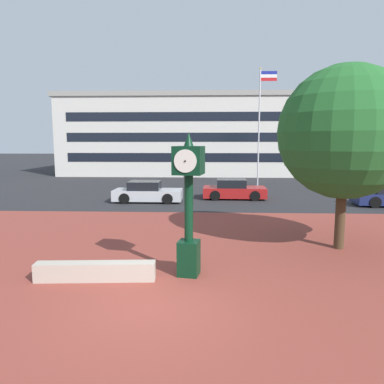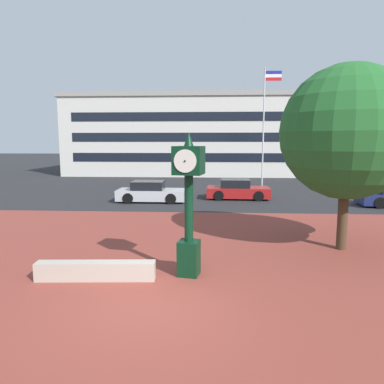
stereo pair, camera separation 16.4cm
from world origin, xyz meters
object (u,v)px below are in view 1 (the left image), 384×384
object	(u,v)px
car_street_near	(234,190)
car_street_mid	(147,193)
civic_building	(195,136)
street_clock	(189,200)
flagpole_primary	(260,120)
plaza_tree	(351,136)

from	to	relation	value
car_street_near	car_street_mid	xyz separation A→B (m)	(-5.42, -1.46, -0.00)
civic_building	street_clock	bearing A→B (deg)	-88.36
street_clock	flagpole_primary	bearing A→B (deg)	86.97
street_clock	civic_building	size ratio (longest dim) A/B	0.13
civic_building	flagpole_primary	bearing A→B (deg)	-67.96
car_street_near	flagpole_primary	bearing A→B (deg)	160.72
car_street_near	plaza_tree	bearing A→B (deg)	17.49
plaza_tree	civic_building	world-z (taller)	civic_building
street_clock	car_street_mid	xyz separation A→B (m)	(-3.18, 12.21, -1.56)
car_street_mid	civic_building	distance (m)	23.33
plaza_tree	flagpole_primary	size ratio (longest dim) A/B	0.65
flagpole_primary	street_clock	bearing A→B (deg)	-103.26
plaza_tree	civic_building	xyz separation A→B (m)	(-6.36, 32.23, 0.48)
plaza_tree	car_street_near	size ratio (longest dim) A/B	1.54
flagpole_primary	civic_building	size ratio (longest dim) A/B	0.33
flagpole_primary	car_street_mid	bearing A→B (deg)	-133.70
car_street_near	car_street_mid	world-z (taller)	same
street_clock	civic_building	distance (m)	35.21
car_street_mid	civic_building	xyz separation A→B (m)	(2.17, 22.91, 3.82)
plaza_tree	civic_building	size ratio (longest dim) A/B	0.21
plaza_tree	car_street_mid	distance (m)	13.07
car_street_mid	car_street_near	bearing A→B (deg)	105.18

